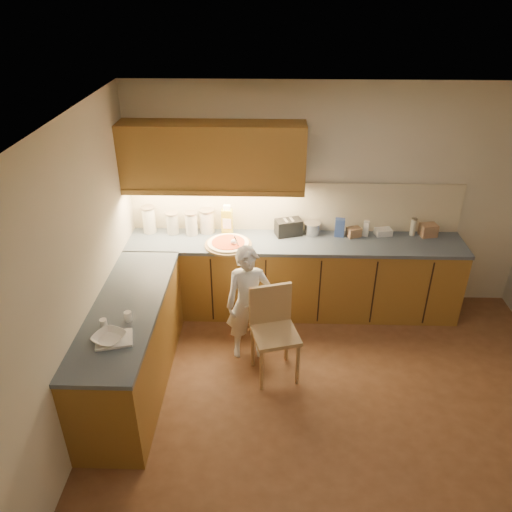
{
  "coord_description": "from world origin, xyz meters",
  "views": [
    {
      "loc": [
        -0.66,
        -3.25,
        3.51
      ],
      "look_at": [
        -0.8,
        1.2,
        1.0
      ],
      "focal_mm": 35.0,
      "sensor_mm": 36.0,
      "label": 1
    }
  ],
  "objects_px": {
    "child": "(248,304)",
    "oil_jug": "(227,221)",
    "toaster": "(288,227)",
    "pizza_on_board": "(228,244)",
    "wooden_chair": "(273,326)"
  },
  "relations": [
    {
      "from": "child",
      "to": "oil_jug",
      "type": "xyz_separation_m",
      "value": [
        -0.28,
        0.97,
        0.46
      ]
    },
    {
      "from": "pizza_on_board",
      "to": "wooden_chair",
      "type": "height_order",
      "value": "pizza_on_board"
    },
    {
      "from": "pizza_on_board",
      "to": "oil_jug",
      "type": "relative_size",
      "value": 1.44
    },
    {
      "from": "oil_jug",
      "to": "child",
      "type": "bearing_deg",
      "value": -73.92
    },
    {
      "from": "pizza_on_board",
      "to": "toaster",
      "type": "height_order",
      "value": "pizza_on_board"
    },
    {
      "from": "toaster",
      "to": "child",
      "type": "bearing_deg",
      "value": -130.41
    },
    {
      "from": "child",
      "to": "oil_jug",
      "type": "height_order",
      "value": "oil_jug"
    },
    {
      "from": "wooden_chair",
      "to": "oil_jug",
      "type": "xyz_separation_m",
      "value": [
        -0.53,
        1.21,
        0.54
      ]
    },
    {
      "from": "oil_jug",
      "to": "toaster",
      "type": "bearing_deg",
      "value": 0.39
    },
    {
      "from": "oil_jug",
      "to": "pizza_on_board",
      "type": "bearing_deg",
      "value": -83.53
    },
    {
      "from": "pizza_on_board",
      "to": "wooden_chair",
      "type": "bearing_deg",
      "value": -61.89
    },
    {
      "from": "pizza_on_board",
      "to": "oil_jug",
      "type": "bearing_deg",
      "value": 96.47
    },
    {
      "from": "pizza_on_board",
      "to": "oil_jug",
      "type": "height_order",
      "value": "oil_jug"
    },
    {
      "from": "toaster",
      "to": "pizza_on_board",
      "type": "bearing_deg",
      "value": -173.88
    },
    {
      "from": "pizza_on_board",
      "to": "child",
      "type": "relative_size",
      "value": 0.41
    }
  ]
}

